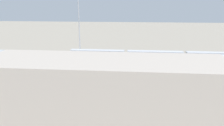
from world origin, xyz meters
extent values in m
plane|color=gray|center=(0.00, 0.00, 0.00)|extent=(400.00, 400.00, 0.00)
cube|color=#3D3833|center=(0.00, -15.00, 0.06)|extent=(140.00, 2.80, 0.12)
cube|color=#3D3833|center=(0.00, -10.00, 0.06)|extent=(140.00, 2.80, 0.12)
cube|color=#3D3833|center=(0.00, -5.00, 0.06)|extent=(140.00, 2.80, 0.12)
cube|color=#3D3833|center=(0.00, 0.00, 0.06)|extent=(140.00, 2.80, 0.12)
cube|color=#3D3833|center=(0.00, 5.00, 0.06)|extent=(140.00, 2.80, 0.12)
cube|color=#3D3833|center=(0.00, 10.00, 0.06)|extent=(140.00, 2.80, 0.12)
cube|color=#3D3833|center=(0.00, 15.00, 0.06)|extent=(140.00, 2.80, 0.12)
cube|color=#B7BABF|center=(-33.56, -10.00, 2.02)|extent=(23.00, 3.00, 3.80)
cube|color=#285193|center=(-33.56, -10.00, 2.20)|extent=(22.40, 3.06, 0.36)
cube|color=#B7BABF|center=(-9.36, -10.00, 2.02)|extent=(23.00, 3.00, 3.80)
cube|color=#285193|center=(-9.36, -10.00, 1.97)|extent=(22.40, 3.06, 0.36)
cube|color=#B7BABF|center=(14.84, -10.00, 2.02)|extent=(23.00, 3.00, 3.80)
cube|color=#285193|center=(14.84, -10.00, 2.02)|extent=(22.40, 3.06, 0.36)
cube|color=#B7BABF|center=(39.04, -10.00, 2.02)|extent=(23.00, 3.00, 3.80)
cube|color=#285193|center=(39.04, -10.00, 1.52)|extent=(22.40, 3.06, 0.36)
cube|color=maroon|center=(-7.29, -5.00, 2.32)|extent=(18.00, 3.00, 4.40)
cube|color=#B7BABF|center=(14.41, -5.00, 2.02)|extent=(23.00, 3.00, 3.80)
cube|color=#1E6B9E|center=(14.41, -5.00, 1.74)|extent=(22.40, 3.06, 0.36)
cube|color=#B7BABF|center=(38.61, -5.00, 2.02)|extent=(23.00, 3.00, 3.80)
cube|color=#1E6B9E|center=(38.61, -5.00, 1.83)|extent=(22.40, 3.06, 0.36)
cube|color=#285193|center=(-23.59, 10.00, 2.32)|extent=(18.00, 3.00, 4.40)
cube|color=#A8AAB2|center=(-1.89, 10.00, 2.02)|extent=(23.00, 3.00, 3.80)
cube|color=maroon|center=(-1.89, 10.00, 1.69)|extent=(22.40, 3.06, 0.36)
cube|color=#A8AAB2|center=(22.31, 10.00, 2.02)|extent=(23.00, 3.00, 3.80)
cube|color=maroon|center=(22.31, 10.00, 1.88)|extent=(22.40, 3.06, 0.36)
cube|color=#B7BABF|center=(-41.29, -15.00, 2.02)|extent=(23.00, 3.00, 3.80)
cube|color=#285193|center=(-41.29, -15.00, 1.54)|extent=(22.40, 3.06, 0.36)
cube|color=#B7BABF|center=(-17.09, -15.00, 2.02)|extent=(23.00, 3.00, 3.80)
cube|color=#285193|center=(-17.09, -15.00, 1.81)|extent=(22.40, 3.06, 0.36)
cube|color=#B7BABF|center=(7.11, -15.00, 2.02)|extent=(23.00, 3.00, 3.80)
cube|color=#285193|center=(7.11, -15.00, 1.66)|extent=(22.40, 3.06, 0.36)
cube|color=#D85914|center=(-26.35, 5.00, 1.92)|extent=(10.00, 3.00, 3.60)
cube|color=#D85914|center=(-23.35, 5.00, 4.42)|extent=(3.00, 2.70, 1.40)
cylinder|color=#9EA0A5|center=(15.18, -17.21, 12.98)|extent=(0.44, 0.44, 25.96)
cube|color=#9E9389|center=(-2.18, 33.48, 6.34)|extent=(47.98, 14.04, 12.68)
camera|label=1|loc=(-7.38, 72.55, 23.13)|focal=34.12mm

